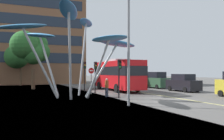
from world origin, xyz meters
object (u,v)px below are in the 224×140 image
at_px(traffic_light_kerb_far, 95,70).
at_px(traffic_light_island_mid, 85,70).
at_px(traffic_light_kerb_near, 119,70).
at_px(street_lamp, 133,32).
at_px(red_bus, 117,74).
at_px(no_entry_sign, 91,77).
at_px(car_parked_far, 157,81).
at_px(pedestrian, 107,88).
at_px(car_parked_mid, 183,83).
at_px(leaf_sculpture, 73,36).

relative_size(traffic_light_kerb_far, traffic_light_island_mid, 0.97).
bearing_deg(traffic_light_kerb_near, street_lamp, -102.78).
height_order(red_bus, traffic_light_kerb_near, red_bus).
bearing_deg(traffic_light_island_mid, red_bus, -2.85).
bearing_deg(traffic_light_kerb_near, no_entry_sign, 102.28).
relative_size(car_parked_far, street_lamp, 0.54).
relative_size(street_lamp, pedestrian, 4.67).
height_order(car_parked_far, pedestrian, car_parked_far).
xyz_separation_m(car_parked_mid, no_entry_sign, (-11.08, 0.78, 0.84)).
height_order(leaf_sculpture, street_lamp, street_lamp).
xyz_separation_m(red_bus, traffic_light_kerb_far, (-3.68, -2.36, 0.38)).
height_order(red_bus, car_parked_far, red_bus).
bearing_deg(traffic_light_kerb_far, car_parked_mid, -9.93).
xyz_separation_m(traffic_light_island_mid, car_parked_far, (10.96, 1.51, -1.46)).
bearing_deg(traffic_light_island_mid, no_entry_sign, -95.85).
xyz_separation_m(traffic_light_kerb_far, pedestrian, (-0.29, -4.00, -1.60)).
relative_size(traffic_light_kerb_near, car_parked_far, 0.78).
height_order(leaf_sculpture, car_parked_mid, leaf_sculpture).
xyz_separation_m(traffic_light_kerb_near, car_parked_far, (10.31, 9.76, -1.39)).
distance_m(car_parked_mid, no_entry_sign, 11.14).
distance_m(car_parked_far, no_entry_sign, 12.43).
bearing_deg(traffic_light_island_mid, traffic_light_kerb_near, -85.50).
relative_size(leaf_sculpture, traffic_light_kerb_far, 3.87).
bearing_deg(street_lamp, pedestrian, 85.48).
relative_size(car_parked_mid, no_entry_sign, 1.64).
height_order(leaf_sculpture, no_entry_sign, leaf_sculpture).
relative_size(traffic_light_kerb_near, street_lamp, 0.42).
bearing_deg(pedestrian, red_bus, 57.99).
bearing_deg(car_parked_far, traffic_light_island_mid, -172.18).
height_order(red_bus, car_parked_mid, red_bus).
xyz_separation_m(leaf_sculpture, pedestrian, (2.93, -1.05, -4.68)).
bearing_deg(red_bus, car_parked_far, 14.05).
bearing_deg(traffic_light_kerb_far, no_entry_sign, -128.46).
xyz_separation_m(car_parked_mid, street_lamp, (-11.03, -8.16, 4.07)).
bearing_deg(street_lamp, traffic_light_kerb_near, 77.22).
height_order(traffic_light_kerb_near, traffic_light_island_mid, traffic_light_island_mid).
relative_size(traffic_light_kerb_far, car_parked_mid, 0.76).
distance_m(traffic_light_kerb_far, car_parked_far, 11.36).
bearing_deg(car_parked_mid, traffic_light_kerb_near, -158.87).
distance_m(traffic_light_kerb_near, street_lamp, 5.09).
xyz_separation_m(red_bus, car_parked_far, (6.83, 1.71, -1.02)).
height_order(car_parked_far, no_entry_sign, no_entry_sign).
bearing_deg(traffic_light_island_mid, car_parked_far, 7.82).
distance_m(traffic_light_kerb_far, street_lamp, 10.32).
relative_size(traffic_light_island_mid, car_parked_far, 0.81).
relative_size(street_lamp, no_entry_sign, 2.93).
distance_m(street_lamp, pedestrian, 7.30).
bearing_deg(leaf_sculpture, car_parked_far, 27.06).
distance_m(pedestrian, no_entry_sign, 3.17).
relative_size(traffic_light_kerb_far, pedestrian, 1.98).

